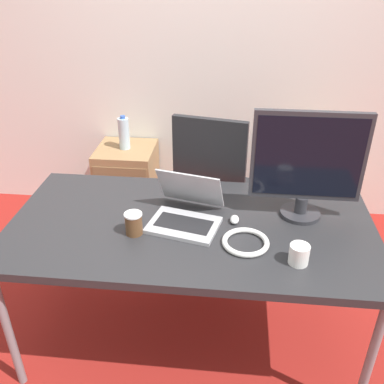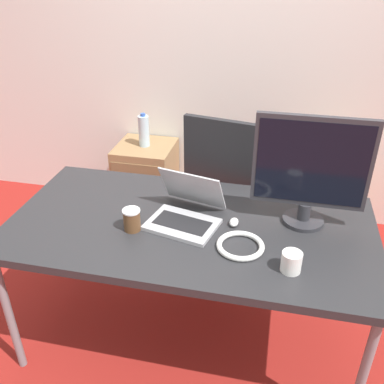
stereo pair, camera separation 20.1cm
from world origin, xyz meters
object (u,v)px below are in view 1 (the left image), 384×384
(monitor, at_px, (307,164))
(mouse, at_px, (235,220))
(cabinet_right, at_px, (308,192))
(cable_coil, at_px, (246,242))
(coffee_cup_brown, at_px, (134,224))
(water_bottle, at_px, (124,133))
(laptop_center, at_px, (186,212))
(coffee_cup_white, at_px, (299,254))
(cabinet_left, at_px, (128,183))
(office_chair, at_px, (215,204))

(monitor, distance_m, mouse, 0.43)
(cabinet_right, distance_m, cable_coil, 1.50)
(coffee_cup_brown, bearing_deg, cabinet_right, 51.97)
(mouse, bearing_deg, cable_coil, -73.18)
(water_bottle, bearing_deg, cable_coil, -56.43)
(cabinet_right, relative_size, water_bottle, 2.34)
(monitor, distance_m, coffee_cup_brown, 0.85)
(laptop_center, bearing_deg, mouse, 2.00)
(monitor, bearing_deg, water_bottle, 137.34)
(water_bottle, height_order, coffee_cup_brown, coffee_cup_brown)
(mouse, height_order, cable_coil, mouse)
(coffee_cup_brown, bearing_deg, coffee_cup_white, -10.82)
(cabinet_left, distance_m, mouse, 1.51)
(office_chair, xyz_separation_m, cable_coil, (0.18, -0.90, 0.36))
(coffee_cup_white, bearing_deg, office_chair, 111.34)
(office_chair, xyz_separation_m, water_bottle, (-0.71, 0.43, 0.31))
(coffee_cup_brown, bearing_deg, cable_coil, -3.63)
(cabinet_right, bearing_deg, coffee_cup_white, -101.30)
(office_chair, height_order, laptop_center, office_chair)
(coffee_cup_brown, distance_m, cable_coil, 0.51)
(office_chair, height_order, monitor, monitor)
(office_chair, relative_size, cabinet_left, 1.81)
(water_bottle, distance_m, cable_coil, 1.60)
(office_chair, bearing_deg, water_bottle, 148.78)
(mouse, xyz_separation_m, cable_coil, (0.05, -0.17, -0.00))
(monitor, distance_m, cable_coil, 0.47)
(cabinet_right, bearing_deg, coffee_cup_brown, -128.03)
(coffee_cup_white, bearing_deg, cabinet_left, 127.49)
(water_bottle, distance_m, mouse, 1.43)
(cabinet_right, xyz_separation_m, cable_coil, (-0.51, -1.33, 0.47))
(monitor, xyz_separation_m, cable_coil, (-0.27, -0.27, -0.27))
(cabinet_right, bearing_deg, mouse, -115.67)
(coffee_cup_white, height_order, coffee_cup_brown, coffee_cup_brown)
(cabinet_right, distance_m, monitor, 1.31)
(office_chair, distance_m, water_bottle, 0.88)
(office_chair, height_order, cabinet_left, office_chair)
(cabinet_right, relative_size, laptop_center, 1.50)
(office_chair, relative_size, mouse, 16.42)
(cabinet_left, xyz_separation_m, coffee_cup_white, (1.10, -1.44, 0.50))
(cabinet_left, relative_size, cable_coil, 2.81)
(cabinet_left, xyz_separation_m, cable_coil, (0.89, -1.33, 0.47))
(laptop_center, bearing_deg, cable_coil, -29.82)
(coffee_cup_brown, height_order, cable_coil, coffee_cup_brown)
(cabinet_left, height_order, monitor, monitor)
(water_bottle, xyz_separation_m, mouse, (0.83, -1.16, 0.06))
(cabinet_right, bearing_deg, monitor, -102.60)
(cabinet_left, xyz_separation_m, mouse, (0.83, -1.16, 0.47))
(office_chair, distance_m, coffee_cup_white, 1.16)
(mouse, height_order, coffee_cup_brown, coffee_cup_brown)
(monitor, height_order, coffee_cup_white, monitor)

